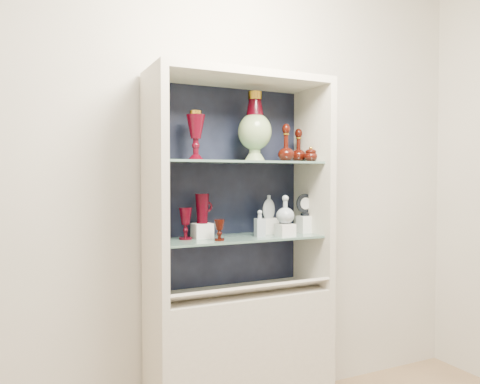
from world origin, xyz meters
name	(u,v)px	position (x,y,z in m)	size (l,w,h in m)	color
wall_back	(224,174)	(0.00, 1.75, 1.40)	(3.50, 0.02, 2.80)	beige
cabinet_base	(240,358)	(0.00, 1.53, 0.38)	(1.00, 0.40, 0.75)	beige
cabinet_back_panel	(226,187)	(0.00, 1.72, 1.32)	(0.98, 0.02, 1.15)	black
cabinet_side_left	(154,188)	(-0.48, 1.53, 1.32)	(0.04, 0.40, 1.15)	beige
cabinet_side_right	(313,187)	(0.48, 1.53, 1.32)	(0.04, 0.40, 1.15)	beige
cabinet_top_cap	(240,78)	(0.00, 1.53, 1.92)	(1.00, 0.40, 0.04)	beige
shelf_lower	(238,238)	(0.00, 1.55, 1.04)	(0.92, 0.34, 0.01)	slate
shelf_upper	(238,162)	(0.00, 1.55, 1.46)	(0.92, 0.34, 0.01)	slate
label_ledge	(249,290)	(0.00, 1.42, 0.78)	(0.92, 0.18, 0.01)	beige
label_card_0	(251,287)	(0.01, 1.42, 0.80)	(0.10, 0.07, 0.00)	white
label_card_1	(207,292)	(-0.24, 1.42, 0.80)	(0.10, 0.07, 0.00)	white
label_card_2	(291,283)	(0.26, 1.42, 0.80)	(0.10, 0.07, 0.00)	white
pedestal_lamp_left	(158,134)	(-0.44, 1.61, 1.61)	(0.11, 0.11, 0.28)	#47040F
pedestal_lamp_right	(196,136)	(-0.24, 1.57, 1.60)	(0.10, 0.10, 0.26)	#47040F
enamel_urn	(255,127)	(0.11, 1.56, 1.67)	(0.19, 0.19, 0.39)	#0C4222
ruby_decanter_a	(286,140)	(0.28, 1.51, 1.59)	(0.09, 0.09, 0.24)	#380D06
ruby_decanter_b	(299,144)	(0.42, 1.59, 1.58)	(0.09, 0.09, 0.21)	#380D06
lidded_bowl	(311,154)	(0.44, 1.49, 1.52)	(0.08, 0.08, 0.09)	#380D06
cobalt_goblet	(162,225)	(-0.42, 1.59, 1.13)	(0.07, 0.07, 0.16)	#051843
ruby_goblet_tall	(186,224)	(-0.30, 1.58, 1.14)	(0.07, 0.07, 0.17)	#47040F
ruby_goblet_small	(219,230)	(-0.16, 1.46, 1.11)	(0.06, 0.06, 0.11)	#380D06
riser_ruby_pitcher	(202,231)	(-0.20, 1.59, 1.09)	(0.10, 0.10, 0.08)	silver
ruby_pitcher	(202,209)	(-0.20, 1.59, 1.21)	(0.12, 0.08, 0.16)	#47040F
clear_square_bottle	(260,223)	(0.11, 1.51, 1.12)	(0.05, 0.05, 0.15)	#94A1AC
riser_flat_flask	(269,226)	(0.23, 1.61, 1.09)	(0.09, 0.09, 0.09)	silver
flat_flask	(269,206)	(0.23, 1.61, 1.21)	(0.10, 0.04, 0.14)	#A4AFB6
riser_clear_round_decanter	(285,230)	(0.25, 1.46, 1.08)	(0.09, 0.09, 0.07)	silver
clear_round_decanter	(285,210)	(0.25, 1.46, 1.20)	(0.10, 0.10, 0.15)	#94A1AC
riser_cameo_medallion	(305,224)	(0.44, 1.55, 1.10)	(0.08, 0.08, 0.10)	silver
cameo_medallion	(305,204)	(0.44, 1.55, 1.22)	(0.12, 0.04, 0.14)	black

